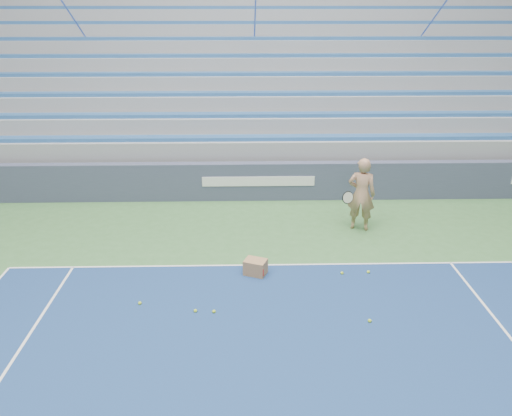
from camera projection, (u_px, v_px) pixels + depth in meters
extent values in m
cube|color=white|center=(263.00, 265.00, 10.85)|extent=(10.97, 0.05, 0.00)
cube|color=#3C435C|center=(258.00, 181.00, 14.35)|extent=(30.00, 0.30, 1.10)
cube|color=white|center=(258.00, 181.00, 14.18)|extent=(3.20, 0.02, 0.28)
cube|color=gray|center=(255.00, 141.00, 18.55)|extent=(30.00, 8.50, 1.10)
cube|color=gray|center=(255.00, 120.00, 18.25)|extent=(30.00, 8.50, 0.50)
cube|color=#2A5998|center=(258.00, 138.00, 14.55)|extent=(29.60, 0.42, 0.11)
cube|color=gray|center=(255.00, 104.00, 18.45)|extent=(30.00, 7.65, 0.50)
cube|color=#2A5998|center=(257.00, 115.00, 15.15)|extent=(29.60, 0.42, 0.11)
cube|color=gray|center=(254.00, 88.00, 18.66)|extent=(30.00, 6.80, 0.50)
cube|color=#2A5998|center=(256.00, 94.00, 15.74)|extent=(29.60, 0.42, 0.11)
cube|color=gray|center=(254.00, 73.00, 18.86)|extent=(30.00, 5.95, 0.50)
cube|color=#2A5998|center=(256.00, 74.00, 16.34)|extent=(29.60, 0.42, 0.11)
cube|color=gray|center=(254.00, 58.00, 19.07)|extent=(30.00, 5.10, 0.50)
cube|color=#2A5998|center=(255.00, 55.00, 16.94)|extent=(29.60, 0.42, 0.11)
cube|color=gray|center=(254.00, 44.00, 19.27)|extent=(30.00, 4.25, 0.50)
cube|color=#2A5998|center=(255.00, 38.00, 17.53)|extent=(29.60, 0.42, 0.11)
cube|color=gray|center=(253.00, 30.00, 19.47)|extent=(30.00, 3.40, 0.50)
cube|color=#2A5998|center=(254.00, 22.00, 18.13)|extent=(29.60, 0.42, 0.11)
cube|color=gray|center=(253.00, 16.00, 19.68)|extent=(30.00, 2.55, 0.50)
cube|color=#2A5998|center=(254.00, 7.00, 18.73)|extent=(29.60, 0.42, 0.11)
cube|color=gray|center=(253.00, 2.00, 19.88)|extent=(30.00, 1.70, 0.50)
cube|color=gray|center=(253.00, 44.00, 21.59)|extent=(31.00, 0.40, 7.30)
cylinder|color=blue|center=(78.00, 25.00, 16.89)|extent=(0.05, 8.53, 5.04)
cylinder|color=blue|center=(255.00, 25.00, 17.02)|extent=(0.05, 8.53, 5.04)
cylinder|color=blue|center=(429.00, 25.00, 17.15)|extent=(0.05, 8.53, 5.04)
imported|color=tan|center=(361.00, 194.00, 12.29)|extent=(0.78, 0.63, 1.86)
cylinder|color=black|center=(349.00, 197.00, 12.05)|extent=(0.12, 0.27, 0.08)
cylinder|color=beige|center=(348.00, 197.00, 11.75)|extent=(0.29, 0.16, 0.28)
torus|color=black|center=(348.00, 197.00, 11.75)|extent=(0.31, 0.18, 0.30)
cube|color=#966D48|center=(255.00, 267.00, 10.44)|extent=(0.54, 0.48, 0.33)
cube|color=#B21E19|center=(256.00, 271.00, 10.28)|extent=(0.33, 0.15, 0.15)
sphere|color=#B3DA2C|center=(195.00, 311.00, 9.19)|extent=(0.07, 0.07, 0.07)
sphere|color=#B3DA2C|center=(140.00, 303.00, 9.42)|extent=(0.07, 0.07, 0.07)
sphere|color=#B3DA2C|center=(368.00, 272.00, 10.52)|extent=(0.07, 0.07, 0.07)
sphere|color=#B3DA2C|center=(214.00, 312.00, 9.17)|extent=(0.07, 0.07, 0.07)
sphere|color=#B3DA2C|center=(370.00, 321.00, 8.90)|extent=(0.07, 0.07, 0.07)
sphere|color=#B3DA2C|center=(342.00, 273.00, 10.48)|extent=(0.07, 0.07, 0.07)
sphere|color=#B3DA2C|center=(255.00, 270.00, 10.60)|extent=(0.07, 0.07, 0.07)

